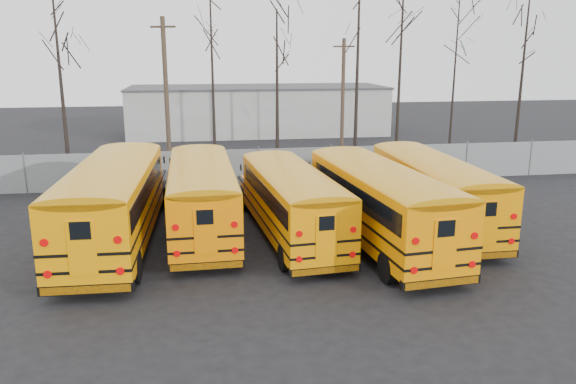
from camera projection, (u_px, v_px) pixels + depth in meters
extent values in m
plane|color=black|center=(295.00, 265.00, 19.19)|extent=(120.00, 120.00, 0.00)
cube|color=gray|center=(259.00, 167.00, 30.44)|extent=(40.00, 0.04, 2.00)
cube|color=#B6B7B1|center=(258.00, 110.00, 49.66)|extent=(22.00, 8.00, 4.00)
cylinder|color=black|center=(57.00, 271.00, 17.32)|extent=(0.33, 1.06, 1.05)
cylinder|color=black|center=(135.00, 267.00, 17.60)|extent=(0.33, 1.06, 1.05)
cylinder|color=black|center=(109.00, 198.00, 25.79)|extent=(0.33, 1.06, 1.05)
cylinder|color=black|center=(162.00, 197.00, 26.07)|extent=(0.33, 1.06, 1.05)
cube|color=#FF9901|center=(113.00, 202.00, 20.44)|extent=(2.92, 9.83, 2.46)
cube|color=#FF9901|center=(136.00, 185.00, 26.16)|extent=(2.41, 1.85, 1.05)
cube|color=black|center=(111.00, 189.00, 20.10)|extent=(2.93, 8.78, 0.73)
cube|color=black|center=(118.00, 215.00, 21.48)|extent=(3.00, 11.63, 0.09)
cube|color=black|center=(117.00, 202.00, 21.35)|extent=(3.00, 11.63, 0.09)
cube|color=black|center=(87.00, 288.00, 16.16)|extent=(2.69, 0.31, 0.29)
cube|color=black|center=(139.00, 192.00, 27.11)|extent=(2.52, 0.29, 0.27)
cube|color=#FF9901|center=(82.00, 248.00, 15.74)|extent=(0.79, 0.07, 1.63)
cylinder|color=#B20505|center=(48.00, 275.00, 15.79)|extent=(0.23, 0.05, 0.23)
cylinder|color=#B20505|center=(120.00, 271.00, 16.03)|extent=(0.23, 0.05, 0.23)
cylinder|color=#B20505|center=(44.00, 243.00, 15.56)|extent=(0.23, 0.05, 0.23)
cylinder|color=#B20505|center=(118.00, 240.00, 15.80)|extent=(0.23, 0.05, 0.23)
cylinder|color=black|center=(173.00, 252.00, 19.02)|extent=(0.29, 0.97, 0.96)
cylinder|color=black|center=(237.00, 248.00, 19.38)|extent=(0.29, 0.97, 0.96)
cylinder|color=black|center=(177.00, 194.00, 26.74)|extent=(0.29, 0.97, 0.96)
cylinder|color=black|center=(223.00, 192.00, 27.11)|extent=(0.29, 0.97, 0.96)
cube|color=orange|center=(202.00, 196.00, 21.91)|extent=(2.57, 9.00, 2.26)
cube|color=orange|center=(200.00, 182.00, 27.13)|extent=(2.20, 1.68, 0.96)
cube|color=black|center=(201.00, 184.00, 21.61)|extent=(2.59, 8.03, 0.67)
cube|color=black|center=(202.00, 207.00, 22.87)|extent=(2.63, 10.65, 0.09)
cube|color=black|center=(202.00, 196.00, 22.75)|extent=(2.63, 10.65, 0.09)
cube|color=black|center=(207.00, 265.00, 18.02)|extent=(2.47, 0.26, 0.27)
cube|color=black|center=(200.00, 189.00, 27.99)|extent=(2.31, 0.24, 0.25)
cube|color=orange|center=(205.00, 232.00, 17.63)|extent=(0.72, 0.05, 1.49)
cylinder|color=#B20505|center=(177.00, 254.00, 17.64)|extent=(0.21, 0.04, 0.21)
cylinder|color=#B20505|center=(235.00, 250.00, 17.94)|extent=(0.21, 0.04, 0.21)
cylinder|color=#B20505|center=(176.00, 228.00, 17.43)|extent=(0.21, 0.04, 0.21)
cylinder|color=#B20505|center=(234.00, 224.00, 17.73)|extent=(0.21, 0.04, 0.21)
cylinder|color=black|center=(284.00, 258.00, 18.57)|extent=(0.34, 0.94, 0.92)
cylinder|color=black|center=(343.00, 252.00, 19.06)|extent=(0.34, 0.94, 0.92)
cylinder|color=black|center=(245.00, 200.00, 25.82)|extent=(0.34, 0.94, 0.92)
cylinder|color=black|center=(288.00, 197.00, 26.31)|extent=(0.34, 0.94, 0.92)
cube|color=#FF9401|center=(292.00, 202.00, 21.36)|extent=(3.05, 8.70, 2.15)
cube|color=#FF9401|center=(265.00, 187.00, 26.25)|extent=(2.20, 1.74, 0.92)
cube|color=black|center=(293.00, 191.00, 21.07)|extent=(3.00, 7.79, 0.64)
cube|color=black|center=(287.00, 213.00, 22.25)|extent=(3.22, 10.27, 0.08)
cube|color=black|center=(287.00, 202.00, 22.14)|extent=(3.22, 10.27, 0.08)
cube|color=black|center=(325.00, 269.00, 17.71)|extent=(2.36, 0.41, 0.26)
cube|color=black|center=(262.00, 194.00, 27.07)|extent=(2.21, 0.38, 0.24)
cube|color=#FF9401|center=(326.00, 237.00, 17.34)|extent=(0.69, 0.10, 1.42)
cylinder|color=#B20505|center=(299.00, 259.00, 17.29)|extent=(0.20, 0.05, 0.20)
cylinder|color=#B20505|center=(352.00, 255.00, 17.69)|extent=(0.20, 0.05, 0.20)
cylinder|color=#B20505|center=(299.00, 234.00, 17.08)|extent=(0.20, 0.05, 0.20)
cylinder|color=#B20505|center=(353.00, 230.00, 17.49)|extent=(0.20, 0.05, 0.20)
cylinder|color=black|center=(387.00, 268.00, 17.61)|extent=(0.37, 1.02, 1.00)
cylinder|color=black|center=(452.00, 261.00, 18.15)|extent=(0.37, 1.02, 1.00)
cylinder|color=black|center=(311.00, 201.00, 25.47)|extent=(0.37, 1.02, 1.00)
cylinder|color=black|center=(357.00, 198.00, 26.01)|extent=(0.37, 1.02, 1.00)
cube|color=orange|center=(380.00, 203.00, 20.63)|extent=(3.38, 9.47, 2.34)
cube|color=orange|center=(332.00, 187.00, 25.95)|extent=(2.40, 1.90, 1.00)
cube|color=black|center=(383.00, 191.00, 20.32)|extent=(3.32, 8.48, 0.70)
cube|color=black|center=(371.00, 216.00, 21.61)|extent=(3.58, 11.18, 0.09)
cube|color=black|center=(371.00, 203.00, 21.48)|extent=(3.58, 11.18, 0.09)
cube|color=black|center=(440.00, 282.00, 16.67)|extent=(2.56, 0.47, 0.28)
cube|color=black|center=(326.00, 194.00, 26.83)|extent=(2.40, 0.43, 0.26)
cube|color=orange|center=(445.00, 245.00, 16.28)|extent=(0.75, 0.11, 1.54)
cylinder|color=#B20505|center=(414.00, 270.00, 16.21)|extent=(0.22, 0.06, 0.22)
cylinder|color=#B20505|center=(472.00, 264.00, 16.67)|extent=(0.22, 0.06, 0.22)
cylinder|color=#B20505|center=(416.00, 241.00, 15.99)|extent=(0.22, 0.06, 0.22)
cylinder|color=#B20505|center=(475.00, 236.00, 16.45)|extent=(0.22, 0.06, 0.22)
cylinder|color=black|center=(438.00, 243.00, 19.94)|extent=(0.27, 0.96, 0.96)
cylinder|color=black|center=(495.00, 240.00, 20.26)|extent=(0.27, 0.96, 0.96)
cylinder|color=black|center=(372.00, 189.00, 27.67)|extent=(0.27, 0.96, 0.96)
cylinder|color=black|center=(414.00, 188.00, 27.98)|extent=(0.27, 0.96, 0.96)
cube|color=orange|center=(434.00, 190.00, 22.82)|extent=(2.44, 8.93, 2.25)
cube|color=orange|center=(391.00, 178.00, 28.03)|extent=(2.17, 1.64, 0.96)
cube|color=black|center=(437.00, 179.00, 22.51)|extent=(2.47, 7.97, 0.67)
cube|color=black|center=(425.00, 202.00, 23.77)|extent=(2.47, 10.58, 0.09)
cube|color=black|center=(426.00, 191.00, 23.65)|extent=(2.47, 10.58, 0.09)
cube|color=black|center=(483.00, 255.00, 18.92)|extent=(2.46, 0.22, 0.27)
cube|color=black|center=(386.00, 184.00, 28.90)|extent=(2.30, 0.20, 0.25)
cube|color=orange|center=(488.00, 223.00, 18.54)|extent=(0.72, 0.04, 1.49)
cylinder|color=#B20505|center=(460.00, 244.00, 18.56)|extent=(0.21, 0.04, 0.21)
cylinder|color=#B20505|center=(511.00, 241.00, 18.82)|extent=(0.21, 0.04, 0.21)
cylinder|color=#B20505|center=(462.00, 219.00, 18.35)|extent=(0.21, 0.04, 0.21)
cylinder|color=#B20505|center=(514.00, 216.00, 18.61)|extent=(0.21, 0.04, 0.21)
cylinder|color=#433426|center=(166.00, 93.00, 34.58)|extent=(0.28, 0.28, 9.13)
cube|color=#433426|center=(163.00, 27.00, 33.62)|extent=(1.53, 0.78, 0.12)
cylinder|color=#473528|center=(343.00, 99.00, 37.58)|extent=(0.25, 0.25, 7.93)
cube|color=#473528|center=(344.00, 46.00, 36.74)|extent=(1.40, 0.43, 0.11)
cone|color=black|center=(61.00, 81.00, 32.71)|extent=(0.26, 0.26, 10.78)
cone|color=black|center=(212.00, 69.00, 34.34)|extent=(0.26, 0.26, 12.04)
cone|color=black|center=(277.00, 91.00, 33.90)|extent=(0.26, 0.26, 9.50)
cone|color=black|center=(357.00, 64.00, 34.49)|extent=(0.26, 0.26, 12.71)
cone|color=black|center=(400.00, 64.00, 35.86)|extent=(0.26, 0.26, 12.60)
cone|color=black|center=(454.00, 81.00, 35.54)|extent=(0.26, 0.26, 10.57)
cone|color=black|center=(522.00, 76.00, 37.77)|extent=(0.26, 0.26, 10.89)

